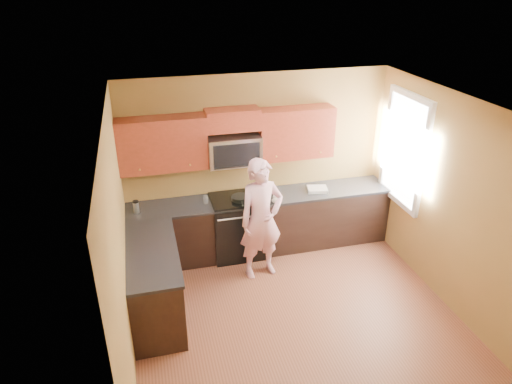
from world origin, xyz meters
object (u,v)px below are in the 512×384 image
object	(u,v)px
microwave	(234,164)
butter_tub	(253,203)
stove	(237,226)
frying_pan	(240,200)
woman	(261,219)
travel_mug	(137,212)

from	to	relation	value
microwave	butter_tub	distance (m)	0.64
stove	frying_pan	size ratio (longest dim) A/B	2.03
microwave	stove	bearing A→B (deg)	-90.00
stove	butter_tub	xyz separation A→B (m)	(0.21, -0.16, 0.45)
woman	travel_mug	bearing A→B (deg)	150.17
microwave	frying_pan	size ratio (longest dim) A/B	1.62
stove	microwave	bearing A→B (deg)	90.00
stove	microwave	world-z (taller)	microwave
frying_pan	stove	bearing A→B (deg)	127.32
travel_mug	butter_tub	bearing A→B (deg)	-4.80
microwave	frying_pan	distance (m)	0.54
woman	butter_tub	xyz separation A→B (m)	(-0.01, 0.43, 0.04)
stove	frying_pan	bearing A→B (deg)	-57.11
woman	stove	bearing A→B (deg)	99.16
butter_tub	travel_mug	distance (m)	1.65
stove	woman	bearing A→B (deg)	-70.12
travel_mug	microwave	bearing A→B (deg)	6.02
frying_pan	butter_tub	bearing A→B (deg)	-26.00
butter_tub	woman	bearing A→B (deg)	-88.84
stove	microwave	distance (m)	0.98
stove	travel_mug	xyz separation A→B (m)	(-1.44, -0.03, 0.44)
frying_pan	travel_mug	distance (m)	1.48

